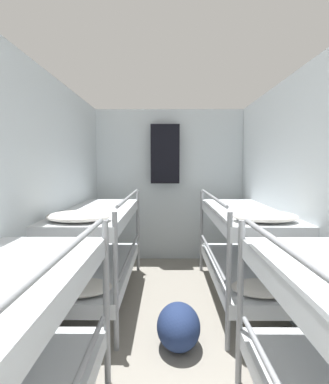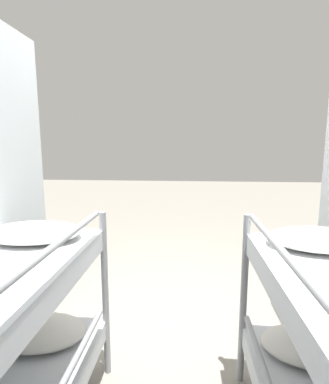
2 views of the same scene
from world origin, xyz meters
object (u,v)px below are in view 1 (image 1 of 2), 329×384
at_px(bunk_stack_right_far, 244,244).
at_px(duffel_bag, 178,326).
at_px(bunk_stack_left_far, 98,244).
at_px(hanging_coat, 165,154).

relative_size(bunk_stack_right_far, duffel_bag, 4.06).
distance_m(bunk_stack_left_far, duffel_bag, 1.28).
xyz_separation_m(duffel_bag, hanging_coat, (-0.12, 2.25, 1.51)).
height_order(bunk_stack_left_far, bunk_stack_right_far, same).
relative_size(bunk_stack_left_far, bunk_stack_right_far, 1.00).
distance_m(bunk_stack_right_far, hanging_coat, 1.96).
xyz_separation_m(bunk_stack_left_far, hanging_coat, (0.73, 1.43, 1.03)).
relative_size(duffel_bag, hanging_coat, 0.53).
distance_m(bunk_stack_right_far, duffel_bag, 1.21).
bearing_deg(bunk_stack_right_far, bunk_stack_left_far, 180.00).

